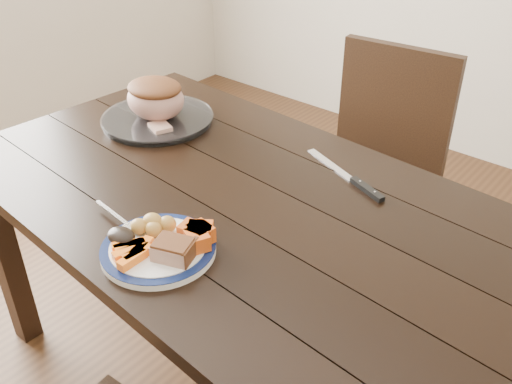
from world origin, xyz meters
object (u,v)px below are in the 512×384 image
Objects in this scene: pork_slice at (174,250)px; roast_joint at (156,99)px; carving_knife at (357,183)px; dinner_plate at (159,250)px; chair_far at (376,164)px; fork at (120,219)px; dining_table at (238,223)px; serving_platter at (158,120)px.

pork_slice is 0.73m from roast_joint.
carving_knife is (0.13, 0.54, -0.03)m from pork_slice.
pork_slice is at bearing -4.76° from dinner_plate.
chair_far is 1.06m from fork.
pork_slice is (0.08, -0.30, 0.13)m from dining_table.
dining_table is at bearing 82.99° from chair_far.
chair_far reaches higher than roast_joint.
pork_slice is 0.46× the size of fork.
carving_knife is (0.20, -0.50, 0.23)m from chair_far.
roast_joint is (-0.48, 0.16, 0.17)m from dining_table.
roast_joint reaches higher than dining_table.
serving_platter is at bearing 90.00° from roast_joint.
serving_platter reaches higher than dining_table.
chair_far is at bearing 132.06° from carving_knife.
fork is (0.36, -0.44, 0.01)m from serving_platter.
chair_far reaches higher than dining_table.
serving_platter is at bearing 138.28° from dinner_plate.
fork is at bearing -50.79° from serving_platter.
dinner_plate is 0.57m from carving_knife.
fork is at bearing 175.71° from pork_slice.
dining_table is at bearing -18.22° from roast_joint.
dinner_plate is at bearing -41.72° from roast_joint.
chair_far is at bearing 88.64° from dining_table.
serving_platter is 0.70m from carving_knife.
chair_far is 3.03× the size of carving_knife.
serving_platter is 0.07m from roast_joint.
chair_far is 1.06m from dinner_plate.
chair_far is 4.81× the size of roast_joint.
roast_joint is (0.00, -0.00, 0.07)m from serving_platter.
serving_platter is 0.72m from pork_slice.
roast_joint is 0.70m from carving_knife.
fork reaches higher than carving_knife.
fork is at bearing 76.52° from chair_far.
chair_far is at bearing 49.22° from serving_platter.
serving_platter is at bearing 161.78° from dining_table.
dining_table is 0.75m from chair_far.
fork is (-0.12, -0.28, 0.11)m from dining_table.
fork reaches higher than dining_table.
dining_table is 5.39× the size of carving_knife.
pork_slice is at bearing -74.79° from dining_table.
chair_far is 0.58m from carving_knife.
carving_knife is at bearing 105.90° from chair_far.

